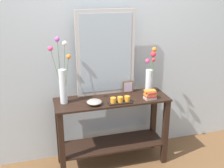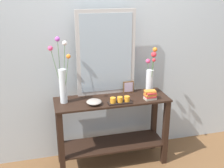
{
  "view_description": "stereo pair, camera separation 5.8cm",
  "coord_description": "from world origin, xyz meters",
  "px_view_note": "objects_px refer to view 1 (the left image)",
  "views": [
    {
      "loc": [
        -0.73,
        -2.56,
        1.9
      ],
      "look_at": [
        0.0,
        0.0,
        0.95
      ],
      "focal_mm": 43.84,
      "sensor_mm": 36.0,
      "label": 1
    },
    {
      "loc": [
        -0.67,
        -2.58,
        1.9
      ],
      "look_at": [
        0.0,
        0.0,
        0.95
      ],
      "focal_mm": 43.84,
      "sensor_mm": 36.0,
      "label": 2
    }
  ],
  "objects_px": {
    "console_table": "(112,124)",
    "picture_frame_small": "(128,87)",
    "decorative_bowl": "(94,102)",
    "mirror_leaning": "(106,53)",
    "book_stack": "(150,95)",
    "tall_vase_left": "(62,80)",
    "vase_right": "(150,75)",
    "candle_tray": "(120,100)"
  },
  "relations": [
    {
      "from": "vase_right",
      "to": "candle_tray",
      "type": "relative_size",
      "value": 2.07
    },
    {
      "from": "mirror_leaning",
      "to": "vase_right",
      "type": "bearing_deg",
      "value": -11.52
    },
    {
      "from": "console_table",
      "to": "picture_frame_small",
      "type": "height_order",
      "value": "picture_frame_small"
    },
    {
      "from": "decorative_bowl",
      "to": "candle_tray",
      "type": "bearing_deg",
      "value": -6.99
    },
    {
      "from": "tall_vase_left",
      "to": "console_table",
      "type": "bearing_deg",
      "value": -4.68
    },
    {
      "from": "mirror_leaning",
      "to": "vase_right",
      "type": "relative_size",
      "value": 1.8
    },
    {
      "from": "tall_vase_left",
      "to": "decorative_bowl",
      "type": "bearing_deg",
      "value": -25.36
    },
    {
      "from": "tall_vase_left",
      "to": "candle_tray",
      "type": "xyz_separation_m",
      "value": [
        0.55,
        -0.17,
        -0.22
      ]
    },
    {
      "from": "console_table",
      "to": "picture_frame_small",
      "type": "bearing_deg",
      "value": 30.06
    },
    {
      "from": "console_table",
      "to": "picture_frame_small",
      "type": "xyz_separation_m",
      "value": [
        0.22,
        0.13,
        0.37
      ]
    },
    {
      "from": "mirror_leaning",
      "to": "decorative_bowl",
      "type": "relative_size",
      "value": 5.93
    },
    {
      "from": "decorative_bowl",
      "to": "picture_frame_small",
      "type": "bearing_deg",
      "value": 27.43
    },
    {
      "from": "candle_tray",
      "to": "book_stack",
      "type": "relative_size",
      "value": 1.88
    },
    {
      "from": "console_table",
      "to": "book_stack",
      "type": "relative_size",
      "value": 9.32
    },
    {
      "from": "book_stack",
      "to": "candle_tray",
      "type": "bearing_deg",
      "value": -177.28
    },
    {
      "from": "book_stack",
      "to": "tall_vase_left",
      "type": "bearing_deg",
      "value": 170.17
    },
    {
      "from": "tall_vase_left",
      "to": "decorative_bowl",
      "type": "height_order",
      "value": "tall_vase_left"
    },
    {
      "from": "picture_frame_small",
      "to": "candle_tray",
      "type": "bearing_deg",
      "value": -123.84
    },
    {
      "from": "vase_right",
      "to": "candle_tray",
      "type": "xyz_separation_m",
      "value": [
        -0.4,
        -0.2,
        -0.17
      ]
    },
    {
      "from": "vase_right",
      "to": "console_table",
      "type": "bearing_deg",
      "value": -170.95
    },
    {
      "from": "picture_frame_small",
      "to": "book_stack",
      "type": "relative_size",
      "value": 1.03
    },
    {
      "from": "console_table",
      "to": "book_stack",
      "type": "xyz_separation_m",
      "value": [
        0.38,
        -0.11,
        0.35
      ]
    },
    {
      "from": "mirror_leaning",
      "to": "decorative_bowl",
      "type": "bearing_deg",
      "value": -125.89
    },
    {
      "from": "tall_vase_left",
      "to": "vase_right",
      "type": "bearing_deg",
      "value": 1.87
    },
    {
      "from": "mirror_leaning",
      "to": "picture_frame_small",
      "type": "relative_size",
      "value": 6.84
    },
    {
      "from": "picture_frame_small",
      "to": "tall_vase_left",
      "type": "bearing_deg",
      "value": -173.1
    },
    {
      "from": "decorative_bowl",
      "to": "book_stack",
      "type": "relative_size",
      "value": 1.18
    },
    {
      "from": "vase_right",
      "to": "picture_frame_small",
      "type": "relative_size",
      "value": 3.79
    },
    {
      "from": "console_table",
      "to": "picture_frame_small",
      "type": "relative_size",
      "value": 9.08
    },
    {
      "from": "mirror_leaning",
      "to": "vase_right",
      "type": "height_order",
      "value": "mirror_leaning"
    },
    {
      "from": "mirror_leaning",
      "to": "book_stack",
      "type": "bearing_deg",
      "value": -34.77
    },
    {
      "from": "tall_vase_left",
      "to": "vase_right",
      "type": "height_order",
      "value": "tall_vase_left"
    },
    {
      "from": "console_table",
      "to": "candle_tray",
      "type": "relative_size",
      "value": 4.95
    },
    {
      "from": "tall_vase_left",
      "to": "decorative_bowl",
      "type": "xyz_separation_m",
      "value": [
        0.29,
        -0.14,
        -0.22
      ]
    },
    {
      "from": "vase_right",
      "to": "decorative_bowl",
      "type": "height_order",
      "value": "vase_right"
    },
    {
      "from": "mirror_leaning",
      "to": "candle_tray",
      "type": "relative_size",
      "value": 3.73
    },
    {
      "from": "tall_vase_left",
      "to": "decorative_bowl",
      "type": "relative_size",
      "value": 4.3
    },
    {
      "from": "vase_right",
      "to": "tall_vase_left",
      "type": "bearing_deg",
      "value": -178.13
    },
    {
      "from": "console_table",
      "to": "vase_right",
      "type": "distance_m",
      "value": 0.68
    },
    {
      "from": "mirror_leaning",
      "to": "tall_vase_left",
      "type": "bearing_deg",
      "value": -165.18
    },
    {
      "from": "decorative_bowl",
      "to": "mirror_leaning",
      "type": "bearing_deg",
      "value": 54.11
    },
    {
      "from": "console_table",
      "to": "mirror_leaning",
      "type": "distance_m",
      "value": 0.77
    }
  ]
}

